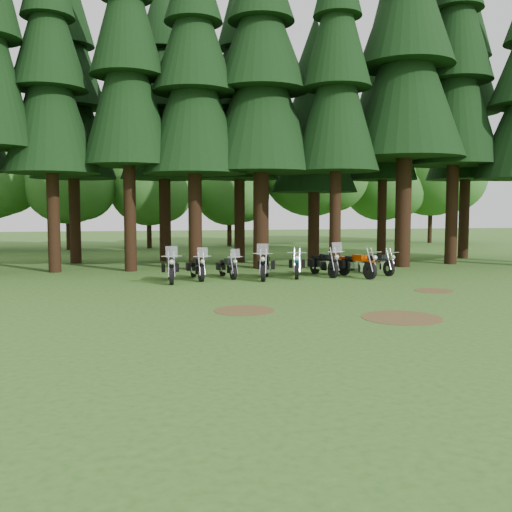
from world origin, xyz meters
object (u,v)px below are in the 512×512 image
at_px(motorcycle_0, 171,269).
at_px(motorcycle_5, 324,264).
at_px(motorcycle_2, 228,268).
at_px(motorcycle_6, 356,266).
at_px(motorcycle_1, 197,268).
at_px(motorcycle_7, 378,264).
at_px(motorcycle_3, 265,267).
at_px(motorcycle_4, 297,266).

relative_size(motorcycle_0, motorcycle_5, 0.99).
distance_m(motorcycle_2, motorcycle_6, 5.58).
bearing_deg(motorcycle_5, motorcycle_1, 172.09).
relative_size(motorcycle_1, motorcycle_7, 1.03).
xyz_separation_m(motorcycle_3, motorcycle_7, (5.43, 0.66, -0.06)).
xyz_separation_m(motorcycle_2, motorcycle_5, (4.28, -0.21, 0.08)).
relative_size(motorcycle_0, motorcycle_3, 0.99).
height_order(motorcycle_1, motorcycle_6, motorcycle_1).
bearing_deg(motorcycle_2, motorcycle_5, -12.06).
bearing_deg(motorcycle_5, motorcycle_0, 176.90).
height_order(motorcycle_0, motorcycle_3, motorcycle_3).
bearing_deg(motorcycle_3, motorcycle_1, -170.67).
bearing_deg(motorcycle_2, motorcycle_6, -19.33).
bearing_deg(motorcycle_1, motorcycle_4, -5.54).
distance_m(motorcycle_3, motorcycle_6, 4.04).
relative_size(motorcycle_6, motorcycle_7, 1.08).
distance_m(motorcycle_0, motorcycle_1, 1.29).
bearing_deg(motorcycle_1, motorcycle_6, -11.04).
height_order(motorcycle_3, motorcycle_4, motorcycle_3).
bearing_deg(motorcycle_4, motorcycle_1, -163.36).
relative_size(motorcycle_3, motorcycle_4, 1.05).
height_order(motorcycle_0, motorcycle_7, motorcycle_0).
xyz_separation_m(motorcycle_3, motorcycle_4, (1.53, 0.43, -0.03)).
distance_m(motorcycle_0, motorcycle_7, 9.43).
xyz_separation_m(motorcycle_1, motorcycle_6, (6.86, -0.63, 0.03)).
height_order(motorcycle_2, motorcycle_6, motorcycle_2).
distance_m(motorcycle_4, motorcycle_6, 2.58).
bearing_deg(motorcycle_3, motorcycle_2, 170.40).
bearing_deg(motorcycle_3, motorcycle_6, 14.62).
distance_m(motorcycle_0, motorcycle_3, 3.97).
bearing_deg(motorcycle_0, motorcycle_3, 4.29).
xyz_separation_m(motorcycle_4, motorcycle_5, (1.28, 0.12, 0.02)).
height_order(motorcycle_5, motorcycle_7, motorcycle_5).
distance_m(motorcycle_1, motorcycle_3, 2.86).
distance_m(motorcycle_3, motorcycle_7, 5.47).
bearing_deg(motorcycle_5, motorcycle_4, 175.94).
height_order(motorcycle_5, motorcycle_6, motorcycle_5).
relative_size(motorcycle_3, motorcycle_5, 1.00).
bearing_deg(motorcycle_2, motorcycle_4, -15.46).
height_order(motorcycle_3, motorcycle_7, motorcycle_3).
relative_size(motorcycle_2, motorcycle_7, 0.95).
bearing_deg(motorcycle_7, motorcycle_2, 166.22).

